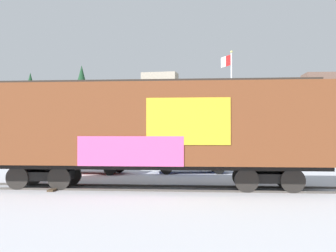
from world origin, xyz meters
name	(u,v)px	position (x,y,z in m)	size (l,w,h in m)	color
ground_plane	(138,189)	(0.00, 0.00, 0.00)	(260.00, 260.00, 0.00)	#B2B5BC
track	(155,188)	(0.72, 0.00, 0.04)	(60.01, 4.40, 0.08)	#4C4742
freight_car	(153,126)	(0.63, 0.00, 2.50)	(13.99, 3.63, 4.39)	brown
flagpole	(229,91)	(4.97, 13.83, 5.24)	(0.73, 1.51, 8.15)	silver
hillside	(179,120)	(-0.02, 71.14, 4.91)	(150.60, 41.53, 14.39)	gray
parked_car_red	(87,157)	(-3.62, 6.36, 0.89)	(4.82, 2.38, 1.75)	#B21E1E
parked_car_blue	(190,158)	(2.13, 6.97, 0.83)	(4.40, 2.32, 1.64)	navy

